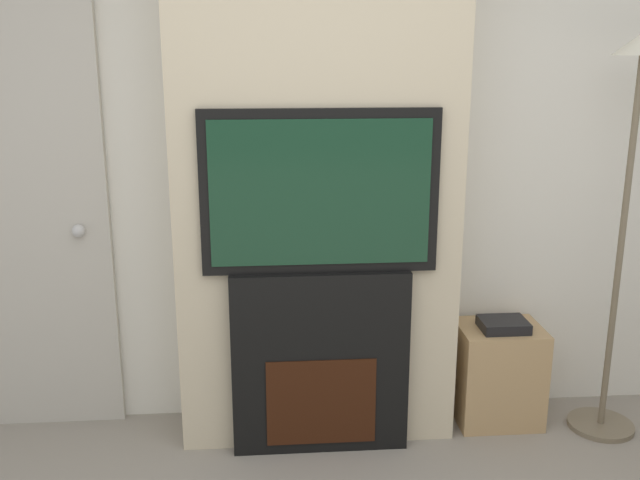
{
  "coord_description": "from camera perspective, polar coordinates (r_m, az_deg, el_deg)",
  "views": [
    {
      "loc": [
        -0.24,
        -1.32,
        1.8
      ],
      "look_at": [
        0.0,
        1.64,
        0.99
      ],
      "focal_mm": 40.0,
      "sensor_mm": 36.0,
      "label": 1
    }
  ],
  "objects": [
    {
      "name": "entry_door",
      "position": [
        3.58,
        -23.61,
        1.36
      ],
      "size": [
        0.91,
        0.09,
        2.05
      ],
      "color": "#BCB7AD",
      "rests_on": "ground_plane"
    },
    {
      "name": "wall_back",
      "position": [
        3.39,
        -0.53,
        7.52
      ],
      "size": [
        6.0,
        0.06,
        2.7
      ],
      "color": "silver",
      "rests_on": "ground_plane"
    },
    {
      "name": "television",
      "position": [
        3.03,
        0.0,
        3.86
      ],
      "size": [
        1.02,
        0.07,
        0.71
      ],
      "color": "black",
      "rests_on": "fireplace"
    },
    {
      "name": "floor_lamp",
      "position": [
        3.46,
        23.5,
        4.94
      ],
      "size": [
        0.31,
        0.31,
        1.87
      ],
      "color": "#726651",
      "rests_on": "ground_plane"
    },
    {
      "name": "chimney_breast",
      "position": [
        3.19,
        -0.26,
        7.03
      ],
      "size": [
        1.27,
        0.36,
        2.7
      ],
      "color": "beige",
      "rests_on": "ground_plane"
    },
    {
      "name": "media_stand",
      "position": [
        3.68,
        14.03,
        -10.21
      ],
      "size": [
        0.4,
        0.32,
        0.54
      ],
      "color": "tan",
      "rests_on": "ground_plane"
    },
    {
      "name": "fireplace",
      "position": [
        3.28,
        0.0,
        -9.69
      ],
      "size": [
        0.8,
        0.15,
        0.85
      ],
      "color": "black",
      "rests_on": "ground_plane"
    }
  ]
}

